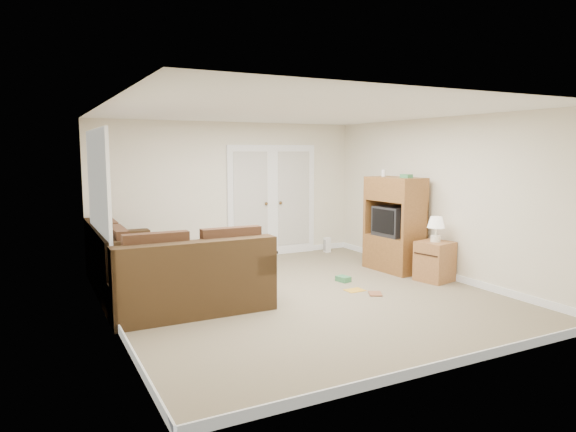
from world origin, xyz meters
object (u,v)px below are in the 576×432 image
sectional_sofa (154,272)px  tv_armoire (394,224)px  coffee_table (222,264)px  side_cabinet (435,258)px

sectional_sofa → tv_armoire: (3.93, -0.16, 0.42)m
sectional_sofa → tv_armoire: 3.95m
coffee_table → tv_armoire: (2.80, -0.61, 0.52)m
side_cabinet → tv_armoire: bearing=84.5°
sectional_sofa → tv_armoire: size_ratio=1.81×
tv_armoire → side_cabinet: (0.11, -0.85, -0.43)m
sectional_sofa → side_cabinet: bearing=-13.5°
sectional_sofa → side_cabinet: (4.03, -1.01, -0.01)m
coffee_table → tv_armoire: size_ratio=0.76×
tv_armoire → side_cabinet: 0.96m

